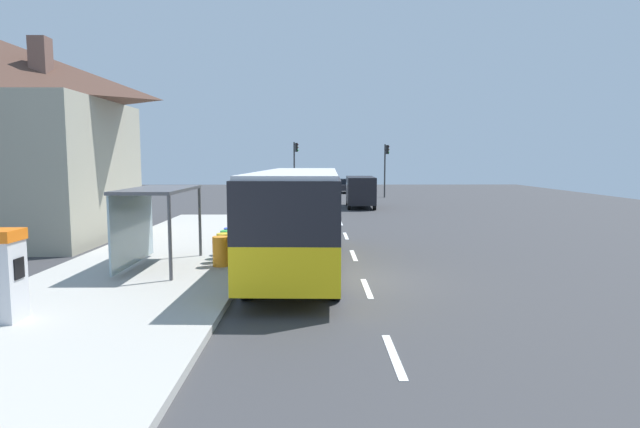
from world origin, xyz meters
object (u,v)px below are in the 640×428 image
object	(u,v)px
ticket_machine	(5,274)
recycling_bin_yellow	(225,248)
bus	(299,213)
traffic_light_far_side	(295,161)
recycling_bin_orange	(221,251)
traffic_light_near_side	(386,162)
recycling_bin_green	(228,244)
recycling_bin_blue	(231,241)
bus_shelter	(149,207)
white_van	(360,190)
sedan_near	(347,185)

from	to	relation	value
ticket_machine	recycling_bin_yellow	distance (m)	7.27
bus	traffic_light_far_side	distance (m)	33.41
recycling_bin_orange	traffic_light_near_side	size ratio (longest dim) A/B	0.19
ticket_machine	traffic_light_near_side	world-z (taller)	traffic_light_near_side
recycling_bin_green	recycling_bin_blue	bearing A→B (deg)	90.00
ticket_machine	traffic_light_near_side	size ratio (longest dim) A/B	0.39
recycling_bin_blue	bus_shelter	world-z (taller)	bus_shelter
recycling_bin_green	white_van	bearing A→B (deg)	73.08
recycling_bin_orange	recycling_bin_yellow	bearing A→B (deg)	90.00
traffic_light_near_side	traffic_light_far_side	bearing A→B (deg)	174.69
recycling_bin_orange	bus_shelter	bearing A→B (deg)	-177.93
recycling_bin_orange	traffic_light_near_side	bearing A→B (deg)	73.58
traffic_light_far_side	bus_shelter	xyz separation A→B (m)	(-3.31, -33.80, -1.37)
white_van	ticket_machine	xyz separation A→B (m)	(-9.90, -28.09, -0.17)
bus	recycling_bin_blue	xyz separation A→B (m)	(-2.49, 1.72, -1.19)
recycling_bin_blue	bus_shelter	size ratio (longest dim) A/B	0.24
bus	recycling_bin_green	world-z (taller)	bus
ticket_machine	recycling_bin_orange	distance (m)	6.67
sedan_near	recycling_bin_green	xyz separation A→B (m)	(-6.50, -38.70, -0.14)
white_van	recycling_bin_orange	distance (m)	23.34
white_van	traffic_light_near_side	world-z (taller)	traffic_light_near_side
white_van	ticket_machine	world-z (taller)	white_van
white_van	recycling_bin_green	distance (m)	22.00
bus	ticket_machine	size ratio (longest dim) A/B	5.71
recycling_bin_yellow	recycling_bin_green	bearing A→B (deg)	90.00
sedan_near	traffic_light_far_side	distance (m)	8.78
recycling_bin_yellow	traffic_light_far_side	world-z (taller)	traffic_light_far_side
recycling_bin_blue	bus	bearing A→B (deg)	-34.71
white_van	traffic_light_near_side	xyz separation A→B (m)	(3.30, 10.49, 1.99)
recycling_bin_orange	recycling_bin_yellow	size ratio (longest dim) A/B	1.00
traffic_light_near_side	sedan_near	bearing A→B (deg)	114.03
sedan_near	recycling_bin_yellow	bearing A→B (deg)	-99.37
bus	traffic_light_near_side	size ratio (longest dim) A/B	2.21
bus	recycling_bin_blue	size ratio (longest dim) A/B	11.66
recycling_bin_orange	bus_shelter	world-z (taller)	bus_shelter
ticket_machine	bus	bearing A→B (deg)	45.22
bus	recycling_bin_blue	bearing A→B (deg)	145.29
sedan_near	recycling_bin_orange	size ratio (longest dim) A/B	4.64
bus	recycling_bin_green	size ratio (longest dim) A/B	11.66
bus	traffic_light_far_side	size ratio (longest dim) A/B	2.11
ticket_machine	bus_shelter	bearing A→B (deg)	77.04
recycling_bin_orange	bus	bearing A→B (deg)	8.60
sedan_near	recycling_bin_orange	xyz separation A→B (m)	(-6.50, -40.10, -0.14)
recycling_bin_green	recycling_bin_blue	distance (m)	0.70
bus	sedan_near	world-z (taller)	bus
bus	recycling_bin_orange	xyz separation A→B (m)	(-2.49, -0.38, -1.19)
bus	bus_shelter	bearing A→B (deg)	-174.45
recycling_bin_blue	traffic_light_near_side	distance (m)	32.42
bus	traffic_light_near_side	xyz separation A→B (m)	(7.21, 32.55, 1.49)
recycling_bin_yellow	recycling_bin_green	world-z (taller)	same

